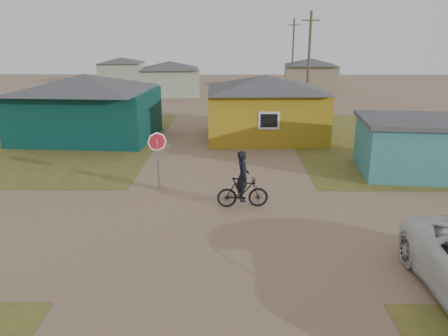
{
  "coord_description": "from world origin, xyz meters",
  "views": [
    {
      "loc": [
        0.25,
        -13.15,
        6.23
      ],
      "look_at": [
        0.07,
        3.0,
        1.3
      ],
      "focal_mm": 35.0,
      "sensor_mm": 36.0,
      "label": 1
    }
  ],
  "objects": [
    {
      "name": "house_teal",
      "position": [
        -8.5,
        13.5,
        2.05
      ],
      "size": [
        8.93,
        7.08,
        4.0
      ],
      "color": "#082F2D",
      "rests_on": "ground"
    },
    {
      "name": "utility_pole_far",
      "position": [
        7.5,
        38.0,
        4.14
      ],
      "size": [
        1.4,
        0.2,
        8.0
      ],
      "color": "brown",
      "rests_on": "ground"
    },
    {
      "name": "utility_pole_near",
      "position": [
        6.5,
        22.0,
        4.14
      ],
      "size": [
        1.4,
        0.2,
        8.0
      ],
      "color": "brown",
      "rests_on": "ground"
    },
    {
      "name": "house_yellow",
      "position": [
        2.5,
        14.0,
        2.0
      ],
      "size": [
        7.72,
        6.76,
        3.9
      ],
      "color": "#A48219",
      "rests_on": "ground"
    },
    {
      "name": "house_pale_west",
      "position": [
        -6.0,
        34.0,
        1.86
      ],
      "size": [
        7.04,
        6.15,
        3.6
      ],
      "color": "#97A18A",
      "rests_on": "ground"
    },
    {
      "name": "ground",
      "position": [
        0.0,
        0.0,
        0.0
      ],
      "size": [
        120.0,
        120.0,
        0.0
      ],
      "primitive_type": "plane",
      "color": "#936F54"
    },
    {
      "name": "shed_turquoise",
      "position": [
        9.5,
        6.5,
        1.31
      ],
      "size": [
        6.71,
        4.93,
        2.6
      ],
      "color": "teal",
      "rests_on": "ground"
    },
    {
      "name": "cyclist",
      "position": [
        0.78,
        2.23,
        0.8
      ],
      "size": [
        1.96,
        0.72,
        2.18
      ],
      "color": "black",
      "rests_on": "ground"
    },
    {
      "name": "stop_sign",
      "position": [
        -2.69,
        4.2,
        1.81
      ],
      "size": [
        0.8,
        0.06,
        2.45
      ],
      "color": "gray",
      "rests_on": "ground"
    },
    {
      "name": "house_beige_east",
      "position": [
        10.0,
        40.0,
        1.86
      ],
      "size": [
        6.95,
        6.05,
        3.6
      ],
      "color": "gray",
      "rests_on": "ground"
    },
    {
      "name": "house_pale_north",
      "position": [
        -14.0,
        46.0,
        1.75
      ],
      "size": [
        6.28,
        5.81,
        3.4
      ],
      "color": "#97A18A",
      "rests_on": "ground"
    }
  ]
}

